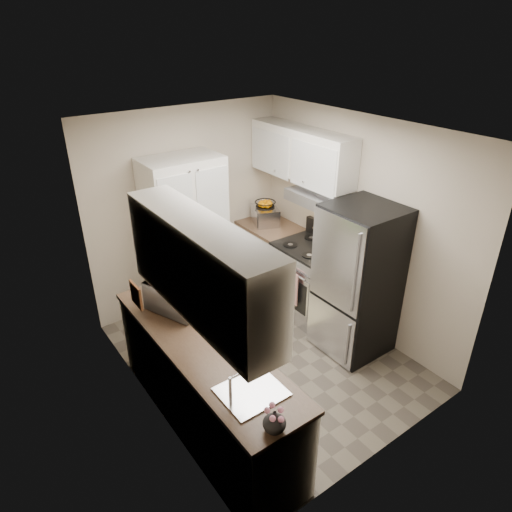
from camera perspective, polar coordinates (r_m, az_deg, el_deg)
The scene contains 16 objects.
ground at distance 5.23m, azimuth 1.06°, elevation -12.38°, with size 3.20×3.20×0.00m, color #665B4C.
room_shell at distance 4.35m, azimuth 1.14°, elevation 4.13°, with size 2.64×3.24×2.52m.
pantry_cabinet at distance 5.55m, azimuth -8.69°, elevation 2.10°, with size 0.90×0.55×2.00m, color silver.
base_cabinet_left at distance 4.26m, azimuth -6.37°, elevation -15.77°, with size 0.60×2.30×0.88m, color silver.
countertop_left at distance 3.96m, azimuth -6.72°, elevation -10.92°, with size 0.63×2.33×0.04m, color brown.
base_cabinet_right at distance 6.27m, azimuth 1.82°, elevation -0.16°, with size 0.60×0.80×0.88m, color silver.
countertop_right at distance 6.08m, azimuth 1.89°, elevation 3.68°, with size 0.63×0.83×0.04m, color brown.
electric_range at distance 5.72m, azimuth 6.60°, elevation -2.88°, with size 0.71×0.78×1.13m.
refrigerator at distance 5.03m, azimuth 12.60°, elevation -3.03°, with size 0.70×0.72×1.70m, color #B7B7BC.
microwave at distance 4.32m, azimuth -9.85°, elevation -4.91°, with size 0.52×0.36×0.29m, color #AEAEB3.
wine_bottle at distance 4.45m, azimuth -13.15°, elevation -4.33°, with size 0.07×0.07×0.27m, color black.
flower_vase at distance 3.19m, azimuth 2.32°, elevation -19.96°, with size 0.16×0.16×0.16m, color silver.
cutting_board at distance 4.62m, azimuth -10.68°, elevation -2.39°, with size 0.02×0.27×0.34m, color #4C9C3C.
toaster_oven at distance 6.08m, azimuth 1.16°, elevation 5.09°, with size 0.31×0.39×0.23m, color #B9B8BD.
fruit_basket at distance 6.04m, azimuth 1.16°, elevation 6.67°, with size 0.27×0.27×0.12m, color orange, non-canonical shape.
kitchen_mat at distance 5.59m, azimuth -1.11°, elevation -9.30°, with size 0.47×0.75×0.01m, color beige.
Camera 1 is at (-2.43, -3.19, 3.35)m, focal length 32.00 mm.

